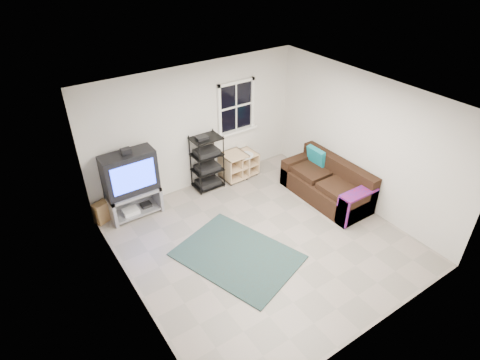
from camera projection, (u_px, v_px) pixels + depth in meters
room at (236, 110)px, 8.34m from camera, size 4.60×4.62×4.60m
tv_unit at (131, 179)px, 7.38m from camera, size 0.97×0.49×1.43m
av_rack at (207, 165)px, 8.31m from camera, size 0.60×0.44×1.20m
side_table_left at (233, 165)px, 8.72m from camera, size 0.52×0.52×0.60m
side_table_right at (244, 162)px, 8.87m from camera, size 0.49×0.51×0.55m
sofa at (328, 185)px, 8.09m from camera, size 0.84×1.91×0.87m
shag_rug at (237, 256)px, 6.80m from camera, size 1.97×2.30×0.02m
paper_bag at (102, 212)px, 7.49m from camera, size 0.33×0.27×0.41m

